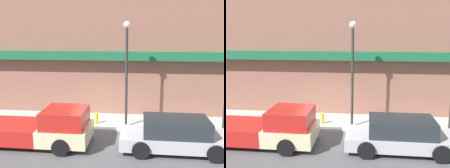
{
  "view_description": "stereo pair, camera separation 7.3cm",
  "coord_description": "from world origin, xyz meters",
  "views": [
    {
      "loc": [
        2.08,
        -12.16,
        4.98
      ],
      "look_at": [
        0.64,
        1.07,
        2.33
      ],
      "focal_mm": 40.0,
      "sensor_mm": 36.0,
      "label": 1
    },
    {
      "loc": [
        2.16,
        -12.15,
        4.98
      ],
      "look_at": [
        0.64,
        1.07,
        2.33
      ],
      "focal_mm": 40.0,
      "sensor_mm": 36.0,
      "label": 2
    }
  ],
  "objects": [
    {
      "name": "building",
      "position": [
        -0.02,
        4.14,
        4.34
      ],
      "size": [
        19.8,
        3.8,
        11.47
      ],
      "color": "brown",
      "rests_on": "ground"
    },
    {
      "name": "ground_plane",
      "position": [
        0.0,
        0.0,
        0.0
      ],
      "size": [
        80.0,
        80.0,
        0.0
      ],
      "primitive_type": "plane",
      "color": "#4C4C4F"
    },
    {
      "name": "parked_car",
      "position": [
        3.7,
        -1.79,
        0.72
      ],
      "size": [
        4.75,
        2.05,
        1.47
      ],
      "rotation": [
        0.0,
        0.0,
        0.02
      ],
      "color": "#ADADB2",
      "rests_on": "ground"
    },
    {
      "name": "fire_hydrant",
      "position": [
        -0.2,
        0.79,
        0.46
      ],
      "size": [
        0.18,
        0.18,
        0.67
      ],
      "color": "yellow",
      "rests_on": "sidewalk"
    },
    {
      "name": "pickup_truck",
      "position": [
        -2.4,
        -1.79,
        0.77
      ],
      "size": [
        5.51,
        2.28,
        1.73
      ],
      "rotation": [
        0.0,
        0.0,
        0.03
      ],
      "color": "beige",
      "rests_on": "ground"
    },
    {
      "name": "street_lamp",
      "position": [
        1.44,
        0.6,
        3.58
      ],
      "size": [
        0.36,
        0.36,
        5.51
      ],
      "color": "#2D2D2D",
      "rests_on": "sidewalk"
    },
    {
      "name": "sidewalk",
      "position": [
        0.0,
        1.33,
        0.06
      ],
      "size": [
        36.0,
        2.67,
        0.13
      ],
      "color": "#B7B2A8",
      "rests_on": "ground"
    }
  ]
}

